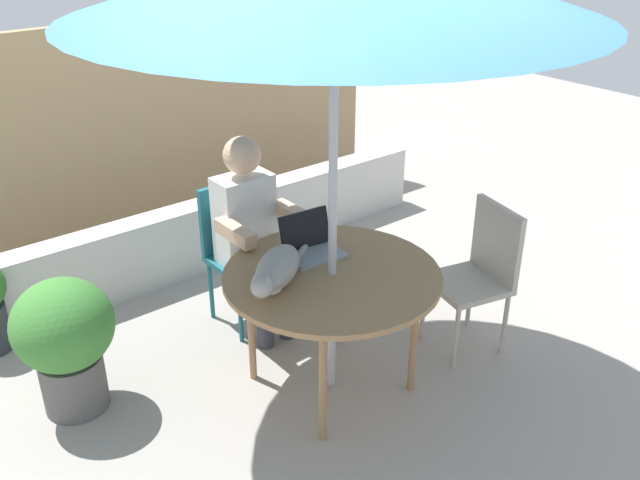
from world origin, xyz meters
The scene contains 10 objects.
ground_plane centered at (0.00, 0.00, 0.00)m, with size 14.00×14.00×0.00m, color gray.
fence_back centered at (0.00, 2.47, 0.82)m, with size 4.58×0.08×1.64m, color tan.
planter_wall_low centered at (0.00, 1.62, 0.25)m, with size 4.12×0.20×0.50m, color beige.
patio_table centered at (0.00, 0.00, 0.65)m, with size 1.13×1.13×0.70m.
chair_occupied centered at (0.00, 0.91, 0.52)m, with size 0.40×0.40×0.88m.
chair_empty centered at (0.93, -0.23, 0.52)m, with size 0.48×0.48×0.88m.
person_seated centered at (0.00, 0.75, 0.69)m, with size 0.48×0.48×1.22m.
laptop centered at (0.05, 0.25, 0.77)m, with size 0.32×0.28×0.21m.
cat centered at (-0.29, 0.08, 0.79)m, with size 0.57×0.40×0.17m.
potted_plant_near_fence centered at (-1.18, 0.70, 0.44)m, with size 0.51×0.51×0.75m.
Camera 1 is at (-1.99, -2.39, 2.46)m, focal length 39.00 mm.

